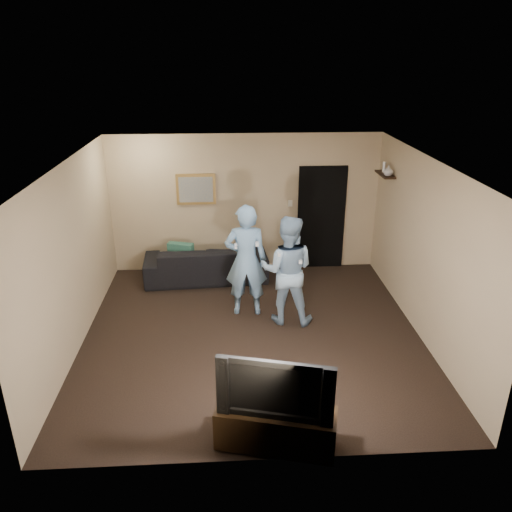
{
  "coord_description": "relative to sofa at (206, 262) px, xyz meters",
  "views": [
    {
      "loc": [
        -0.33,
        -6.5,
        3.98
      ],
      "look_at": [
        0.07,
        0.3,
        1.15
      ],
      "focal_mm": 35.0,
      "sensor_mm": 36.0,
      "label": 1
    }
  ],
  "objects": [
    {
      "name": "light_switch",
      "position": [
        1.6,
        0.45,
        0.97
      ],
      "size": [
        0.08,
        0.02,
        0.12
      ],
      "primitive_type": "cube",
      "color": "silver",
      "rests_on": "wall_back"
    },
    {
      "name": "sofa",
      "position": [
        0.0,
        0.0,
        0.0
      ],
      "size": [
        2.29,
        1.02,
        0.65
      ],
      "primitive_type": "imported",
      "rotation": [
        0.0,
        0.0,
        3.21
      ],
      "color": "black",
      "rests_on": "ground"
    },
    {
      "name": "ceiling",
      "position": [
        0.75,
        -2.02,
        2.27
      ],
      "size": [
        5.0,
        5.0,
        0.04
      ],
      "primitive_type": "cube",
      "color": "silver",
      "rests_on": "wall_back"
    },
    {
      "name": "television",
      "position": [
        0.88,
        -4.34,
        0.5
      ],
      "size": [
        1.2,
        0.45,
        0.69
      ],
      "primitive_type": "imported",
      "rotation": [
        0.0,
        0.0,
        -0.25
      ],
      "color": "black",
      "rests_on": "tv_console"
    },
    {
      "name": "doorway",
      "position": [
        2.2,
        0.45,
        0.67
      ],
      "size": [
        0.9,
        0.06,
        2.0
      ],
      "primitive_type": "cube",
      "color": "black",
      "rests_on": "ground"
    },
    {
      "name": "painting_canvas",
      "position": [
        -0.15,
        0.42,
        1.27
      ],
      "size": [
        0.62,
        0.01,
        0.47
      ],
      "primitive_type": "cube",
      "color": "slate",
      "rests_on": "painting_frame"
    },
    {
      "name": "wall_back",
      "position": [
        0.75,
        0.48,
        0.97
      ],
      "size": [
        5.0,
        0.04,
        2.6
      ],
      "primitive_type": "cube",
      "color": "tan",
      "rests_on": "ground"
    },
    {
      "name": "shelf_vase",
      "position": [
        3.14,
        -0.37,
        1.76
      ],
      "size": [
        0.21,
        0.21,
        0.17
      ],
      "primitive_type": "imported",
      "rotation": [
        0.0,
        0.0,
        0.35
      ],
      "color": "#B4B4B9",
      "rests_on": "wall_shelf"
    },
    {
      "name": "wall_right",
      "position": [
        3.25,
        -2.02,
        0.97
      ],
      "size": [
        0.04,
        5.0,
        2.6
      ],
      "primitive_type": "cube",
      "color": "tan",
      "rests_on": "ground"
    },
    {
      "name": "wii_player_right",
      "position": [
        1.31,
        -1.63,
        0.54
      ],
      "size": [
        0.96,
        0.81,
        1.73
      ],
      "color": "#8EB0CF",
      "rests_on": "ground"
    },
    {
      "name": "throw_pillow",
      "position": [
        -0.45,
        0.0,
        0.15
      ],
      "size": [
        0.49,
        0.28,
        0.47
      ],
      "primitive_type": "cube",
      "rotation": [
        0.0,
        0.0,
        -0.29
      ],
      "color": "#1B5246",
      "rests_on": "sofa"
    },
    {
      "name": "wall_left",
      "position": [
        -1.75,
        -2.02,
        0.97
      ],
      "size": [
        0.04,
        5.0,
        2.6
      ],
      "primitive_type": "cube",
      "color": "tan",
      "rests_on": "ground"
    },
    {
      "name": "ground",
      "position": [
        0.75,
        -2.02,
        -0.33
      ],
      "size": [
        5.0,
        5.0,
        0.0
      ],
      "primitive_type": "plane",
      "color": "black",
      "rests_on": "ground"
    },
    {
      "name": "wall_front",
      "position": [
        0.75,
        -4.52,
        0.97
      ],
      "size": [
        5.0,
        0.04,
        2.6
      ],
      "primitive_type": "cube",
      "color": "tan",
      "rests_on": "ground"
    },
    {
      "name": "painting_frame",
      "position": [
        -0.15,
        0.45,
        1.27
      ],
      "size": [
        0.72,
        0.05,
        0.57
      ],
      "primitive_type": "cube",
      "color": "olive",
      "rests_on": "wall_back"
    },
    {
      "name": "wall_shelf",
      "position": [
        3.14,
        -0.22,
        1.66
      ],
      "size": [
        0.2,
        0.6,
        0.03
      ],
      "primitive_type": "cube",
      "color": "black",
      "rests_on": "wall_right"
    },
    {
      "name": "tv_console",
      "position": [
        0.88,
        -4.34,
        -0.08
      ],
      "size": [
        1.33,
        0.71,
        0.45
      ],
      "primitive_type": "cube",
      "rotation": [
        0.0,
        0.0,
        -0.25
      ],
      "color": "black",
      "rests_on": "ground"
    },
    {
      "name": "wii_player_left",
      "position": [
        0.69,
        -1.33,
        0.59
      ],
      "size": [
        0.68,
        0.52,
        1.83
      ],
      "color": "#74A1CA",
      "rests_on": "ground"
    },
    {
      "name": "shelf_figurine",
      "position": [
        3.14,
        -0.13,
        1.77
      ],
      "size": [
        0.06,
        0.06,
        0.18
      ],
      "primitive_type": "cylinder",
      "color": "silver",
      "rests_on": "wall_shelf"
    }
  ]
}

